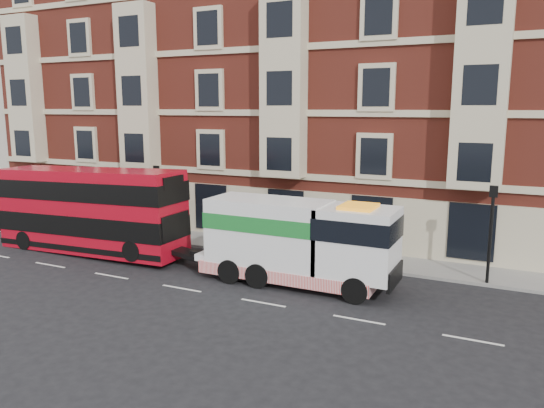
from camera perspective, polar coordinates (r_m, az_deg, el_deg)
The scene contains 8 objects.
ground at distance 23.81m, azimuth -9.69°, elevation -8.95°, with size 120.00×120.00×0.00m, color black.
sidewalk at distance 29.91m, azimuth -1.33°, elevation -4.62°, with size 90.00×3.00×0.15m, color slate.
victorian_terrace at distance 35.62m, azimuth 5.02°, elevation 13.97°, with size 45.00×12.00×20.40m.
lamp_post_west at distance 31.47m, azimuth -12.22°, elevation 0.75°, with size 0.35×0.15×4.35m.
lamp_post_east at distance 24.97m, azimuth 22.49°, elevation -2.31°, with size 0.35×0.15×4.35m.
double_decker_bus at distance 30.16m, azimuth -19.05°, elevation -0.51°, with size 11.27×2.59×4.56m.
tow_truck at distance 23.50m, azimuth 2.48°, elevation -3.98°, with size 9.02×2.67×3.76m.
pedestrian at distance 33.52m, azimuth -14.83°, elevation -1.54°, with size 0.69×0.45×1.88m, color black.
Camera 1 is at (13.20, -18.20, 7.83)m, focal length 35.00 mm.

